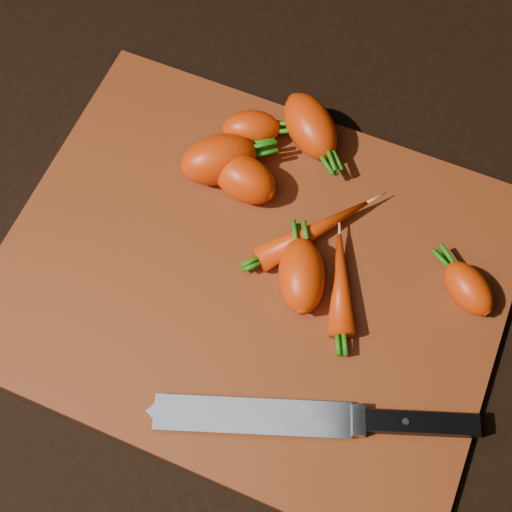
% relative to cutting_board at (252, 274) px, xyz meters
% --- Properties ---
extents(ground, '(2.00, 2.00, 0.01)m').
position_rel_cutting_board_xyz_m(ground, '(0.00, 0.00, -0.01)').
color(ground, black).
extents(cutting_board, '(0.50, 0.40, 0.01)m').
position_rel_cutting_board_xyz_m(cutting_board, '(0.00, 0.00, 0.00)').
color(cutting_board, maroon).
rests_on(cutting_board, ground).
extents(carrot_0, '(0.10, 0.09, 0.05)m').
position_rel_cutting_board_xyz_m(carrot_0, '(-0.08, 0.09, 0.03)').
color(carrot_0, red).
rests_on(carrot_0, cutting_board).
extents(carrot_1, '(0.08, 0.06, 0.05)m').
position_rel_cutting_board_xyz_m(carrot_1, '(-0.04, 0.08, 0.03)').
color(carrot_1, red).
rests_on(carrot_1, cutting_board).
extents(carrot_2, '(0.09, 0.09, 0.05)m').
position_rel_cutting_board_xyz_m(carrot_2, '(-0.00, 0.17, 0.03)').
color(carrot_2, red).
rests_on(carrot_2, cutting_board).
extents(carrot_3, '(0.07, 0.09, 0.05)m').
position_rel_cutting_board_xyz_m(carrot_3, '(0.05, 0.01, 0.03)').
color(carrot_3, red).
rests_on(carrot_3, cutting_board).
extents(carrot_4, '(0.07, 0.06, 0.04)m').
position_rel_cutting_board_xyz_m(carrot_4, '(-0.06, 0.15, 0.03)').
color(carrot_4, red).
rests_on(carrot_4, cutting_board).
extents(carrot_5, '(0.07, 0.07, 0.04)m').
position_rel_cutting_board_xyz_m(carrot_5, '(0.20, 0.06, 0.02)').
color(carrot_5, red).
rests_on(carrot_5, cutting_board).
extents(carrot_6, '(0.10, 0.12, 0.03)m').
position_rel_cutting_board_xyz_m(carrot_6, '(0.04, 0.06, 0.02)').
color(carrot_6, red).
rests_on(carrot_6, cutting_board).
extents(carrot_7, '(0.06, 0.11, 0.03)m').
position_rel_cutting_board_xyz_m(carrot_7, '(0.09, 0.02, 0.02)').
color(carrot_7, red).
rests_on(carrot_7, cutting_board).
extents(knife, '(0.29, 0.13, 0.02)m').
position_rel_cutting_board_xyz_m(knife, '(0.07, -0.13, 0.01)').
color(knife, gray).
rests_on(knife, cutting_board).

